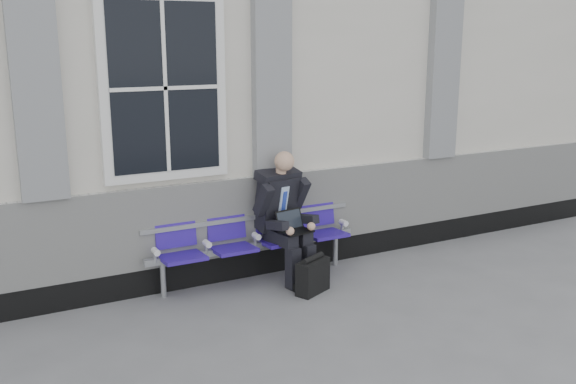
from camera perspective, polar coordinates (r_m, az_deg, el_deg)
ground at (r=6.04m, az=-9.10°, el=-13.77°), size 70.00×70.00×0.00m
station_building at (r=8.76m, az=-17.25°, el=9.43°), size 14.40×4.40×4.49m
bench at (r=7.42m, az=-3.06°, el=-3.77°), size 2.60×0.47×0.91m
businessman at (r=7.36m, az=-0.37°, el=-1.80°), size 0.67×0.89×1.52m
briefcase at (r=7.15m, az=2.22°, el=-7.43°), size 0.46×0.34×0.43m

